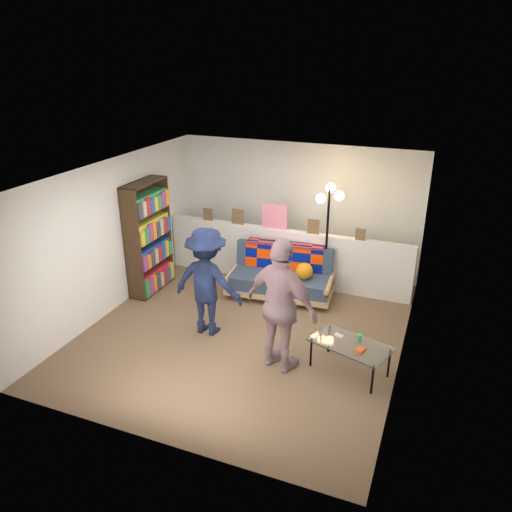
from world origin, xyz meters
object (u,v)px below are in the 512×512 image
at_px(futon_sofa, 282,276).
at_px(bookshelf, 149,241).
at_px(person_left, 207,282).
at_px(coffee_table, 351,346).
at_px(floor_lamp, 328,218).
at_px(person_right, 281,306).

height_order(futon_sofa, bookshelf, bookshelf).
bearing_deg(bookshelf, person_left, -30.09).
bearing_deg(bookshelf, futon_sofa, 15.19).
relative_size(bookshelf, coffee_table, 1.71).
bearing_deg(futon_sofa, person_left, -112.65).
bearing_deg(bookshelf, floor_lamp, 18.50).
relative_size(bookshelf, person_right, 1.06).
xyz_separation_m(person_left, person_right, (1.29, -0.47, 0.09)).
bearing_deg(futon_sofa, floor_lamp, 28.55).
xyz_separation_m(futon_sofa, person_right, (0.66, -1.98, 0.55)).
bearing_deg(person_left, floor_lamp, -123.81).
height_order(floor_lamp, person_left, floor_lamp).
bearing_deg(futon_sofa, person_right, -71.49).
height_order(bookshelf, floor_lamp, bookshelf).
relative_size(floor_lamp, person_left, 1.18).
distance_m(bookshelf, person_right, 3.18).
distance_m(person_left, person_right, 1.38).
relative_size(bookshelf, floor_lamp, 1.00).
height_order(coffee_table, person_left, person_left).
distance_m(futon_sofa, bookshelf, 2.35).
height_order(futon_sofa, coffee_table, futon_sofa).
xyz_separation_m(coffee_table, person_left, (-2.17, 0.24, 0.42)).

